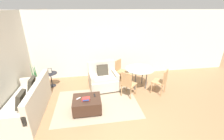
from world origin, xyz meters
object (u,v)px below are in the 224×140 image
book_stack (86,99)px  dining_chair_near_left (128,83)px  armchair (103,79)px  dining_chair_far_left (120,69)px  ottoman (87,104)px  tv_remote_secondary (94,95)px  side_table (51,77)px  tv_remote_primary (78,98)px  couch (28,104)px  picture_frame (50,71)px  potted_plant (36,82)px  dining_table (140,71)px  dining_chair_near_right (162,80)px

book_stack → dining_chair_near_left: dining_chair_near_left is taller
armchair → dining_chair_far_left: bearing=34.5°
ottoman → tv_remote_secondary: tv_remote_secondary is taller
side_table → dining_chair_far_left: dining_chair_far_left is taller
tv_remote_primary → side_table: size_ratio=0.25×
tv_remote_secondary → dining_chair_far_left: size_ratio=0.19×
couch → dining_chair_near_left: bearing=8.1°
book_stack → armchair: bearing=64.2°
ottoman → dining_chair_far_left: (1.36, 1.75, 0.29)m
book_stack → picture_frame: picture_frame is taller
potted_plant → dining_chair_far_left: bearing=1.2°
picture_frame → dining_chair_near_left: (2.68, -1.18, -0.13)m
couch → side_table: size_ratio=3.79×
tv_remote_primary → dining_chair_far_left: size_ratio=0.15×
tv_remote_primary → side_table: 2.01m
tv_remote_primary → dining_chair_near_left: bearing=17.7°
armchair → book_stack: armchair is taller
armchair → dining_table: size_ratio=1.01×
dining_chair_near_left → dining_chair_far_left: same height
tv_remote_secondary → book_stack: bearing=-140.9°
tv_remote_primary → book_stack: bearing=-27.1°
couch → dining_chair_far_left: (2.99, 1.63, 0.21)m
armchair → dining_chair_near_left: armchair is taller
potted_plant → tv_remote_primary: bearing=-45.2°
side_table → dining_chair_near_right: (3.89, -1.18, 0.13)m
ottoman → picture_frame: picture_frame is taller
picture_frame → book_stack: bearing=-54.0°
book_stack → dining_chair_near_left: 1.51m
book_stack → dining_table: size_ratio=0.22×
picture_frame → couch: bearing=-100.9°
couch → dining_chair_near_right: 4.22m
potted_plant → dining_chair_near_left: (3.22, -1.14, 0.28)m
tv_remote_primary → dining_table: (2.19, 1.11, 0.25)m
side_table → picture_frame: size_ratio=2.66×
dining_chair_near_right → book_stack: bearing=-166.6°
armchair → couch: bearing=-153.6°
ottoman → tv_remote_primary: bearing=169.4°
dining_chair_near_left → dining_chair_near_right: (1.20, 0.00, 0.00)m
tv_remote_secondary → picture_frame: 2.24m
potted_plant → picture_frame: bearing=4.8°
armchair → dining_table: armchair is taller
tv_remote_secondary → potted_plant: bearing=143.5°
dining_chair_near_left → dining_chair_far_left: (0.00, 1.20, 0.00)m
picture_frame → dining_table: bearing=-10.0°
potted_plant → dining_table: 3.88m
ottoman → dining_chair_far_left: dining_chair_far_left is taller
armchair → dining_chair_near_right: size_ratio=1.19×
picture_frame → dining_chair_near_right: 4.06m
couch → tv_remote_secondary: size_ratio=12.20×
tv_remote_secondary → potted_plant: potted_plant is taller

